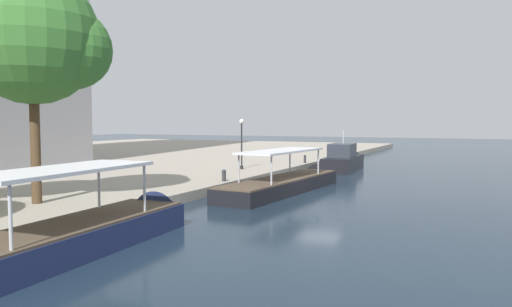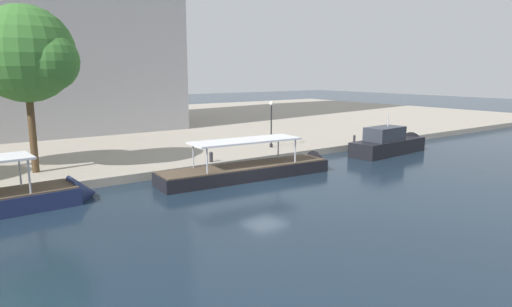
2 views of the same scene
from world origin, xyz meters
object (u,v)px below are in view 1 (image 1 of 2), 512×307
(tour_boat_1, at_px, (288,186))
(mooring_bollard_1, at_px, (224,175))
(tour_boat_0, at_px, (84,239))
(lamp_post, at_px, (242,139))
(mooring_bollard_0, at_px, (305,159))
(motor_yacht_2, at_px, (344,162))
(tree_2, at_px, (37,38))

(tour_boat_1, distance_m, mooring_bollard_1, 4.19)
(tour_boat_0, distance_m, lamp_post, 23.27)
(mooring_bollard_0, distance_m, lamp_post, 8.51)
(tour_boat_1, height_order, mooring_bollard_0, tour_boat_1)
(tour_boat_1, xyz_separation_m, motor_yacht_2, (15.01, 0.35, 0.41))
(mooring_bollard_0, bearing_deg, tour_boat_0, -174.97)
(tour_boat_0, height_order, mooring_bollard_0, tour_boat_0)
(motor_yacht_2, height_order, tree_2, tree_2)
(tour_boat_1, distance_m, tree_2, 16.63)
(tour_boat_1, bearing_deg, tree_2, 153.33)
(motor_yacht_2, bearing_deg, tour_boat_1, 176.93)
(motor_yacht_2, xyz_separation_m, mooring_bollard_0, (-0.96, 3.49, 0.27))
(mooring_bollard_1, xyz_separation_m, tree_2, (-11.10, 3.63, 7.27))
(lamp_post, relative_size, tree_2, 0.38)
(tour_boat_1, bearing_deg, mooring_bollard_0, 19.57)
(tour_boat_1, relative_size, tree_2, 1.26)
(tree_2, bearing_deg, motor_yacht_2, -14.57)
(lamp_post, xyz_separation_m, tree_2, (-18.72, 1.05, 5.28))
(mooring_bollard_1, height_order, tree_2, tree_2)
(tour_boat_0, xyz_separation_m, tour_boat_1, (16.31, -1.17, -0.08))
(mooring_bollard_1, relative_size, tree_2, 0.07)
(tour_boat_1, relative_size, lamp_post, 3.35)
(tour_boat_0, relative_size, motor_yacht_2, 1.33)
(mooring_bollard_0, height_order, lamp_post, lamp_post)
(tour_boat_0, relative_size, tree_2, 1.14)
(motor_yacht_2, relative_size, lamp_post, 2.27)
(tour_boat_0, distance_m, motor_yacht_2, 31.33)
(motor_yacht_2, bearing_deg, lamp_post, 140.86)
(motor_yacht_2, bearing_deg, tour_boat_0, 174.09)
(tour_boat_0, bearing_deg, tree_2, 55.69)
(mooring_bollard_0, height_order, tree_2, tree_2)
(mooring_bollard_0, xyz_separation_m, lamp_post, (-7.85, 2.62, 2.00))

